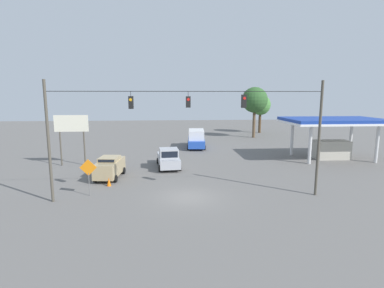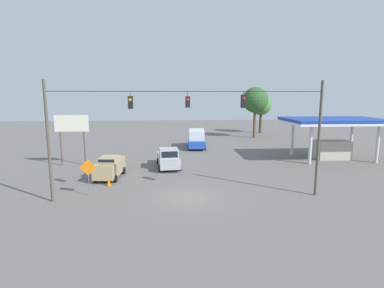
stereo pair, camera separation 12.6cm
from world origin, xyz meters
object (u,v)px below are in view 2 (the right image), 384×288
roadside_billboard (72,128)px  work_zone_sign (88,170)px  traffic_cone_third (118,168)px  traffic_cone_nearest (109,182)px  traffic_cone_second (114,175)px  tree_horizon_left (255,100)px  sedan_tan_parked_shoulder (110,167)px  box_truck_blue_oncoming_deep (197,139)px  gas_station (333,129)px  traffic_cone_fourth (120,164)px  pickup_truck_silver_withflow_mid (169,158)px  overhead_signal_span (188,128)px  tree_horizon_right (261,105)px  traffic_cone_fifth (123,160)px

roadside_billboard → work_zone_sign: bearing=112.8°
traffic_cone_third → traffic_cone_nearest: bearing=90.1°
traffic_cone_second → tree_horizon_left: 33.23m
sedan_tan_parked_shoulder → traffic_cone_second: bearing=147.8°
box_truck_blue_oncoming_deep → traffic_cone_nearest: 20.33m
gas_station → traffic_cone_fourth: bearing=6.3°
pickup_truck_silver_withflow_mid → traffic_cone_nearest: (5.00, 6.23, -0.61)m
traffic_cone_second → work_zone_sign: work_zone_sign is taller
traffic_cone_nearest → overhead_signal_span: bearing=151.7°
box_truck_blue_oncoming_deep → traffic_cone_third: bearing=56.4°
traffic_cone_nearest → tree_horizon_right: 42.16m
pickup_truck_silver_withflow_mid → tree_horizon_left: 27.10m
sedan_tan_parked_shoulder → traffic_cone_nearest: size_ratio=6.27×
overhead_signal_span → pickup_truck_silver_withflow_mid: size_ratio=3.54×
traffic_cone_third → overhead_signal_span: bearing=128.8°
traffic_cone_nearest → roadside_billboard: 10.30m
tree_horizon_right → overhead_signal_span: bearing=66.1°
gas_station → work_zone_sign: (25.54, 11.67, -1.56)m
work_zone_sign → roadside_billboard: bearing=-67.2°
traffic_cone_second → traffic_cone_fourth: same height
traffic_cone_second → traffic_cone_third: size_ratio=1.00×
roadside_billboard → sedan_tan_parked_shoulder: bearing=132.5°
traffic_cone_second → tree_horizon_right: tree_horizon_right is taller
pickup_truck_silver_withflow_mid → traffic_cone_fourth: size_ratio=7.64×
overhead_signal_span → gas_station: (-18.03, -12.76, -1.70)m
roadside_billboard → tree_horizon_right: bearing=-137.2°
traffic_cone_second → traffic_cone_fifth: bearing=-88.1°
traffic_cone_nearest → tree_horizon_left: 35.05m
tree_horizon_right → gas_station: bearing=92.5°
gas_station → roadside_billboard: bearing=2.4°
gas_station → roadside_billboard: (29.92, 1.26, 0.49)m
traffic_cone_second → tree_horizon_right: 40.27m
pickup_truck_silver_withflow_mid → traffic_cone_nearest: pickup_truck_silver_withflow_mid is taller
traffic_cone_second → traffic_cone_third: same height
traffic_cone_third → roadside_billboard: bearing=-32.3°
tree_horizon_right → tree_horizon_left: bearing=65.2°
overhead_signal_span → traffic_cone_second: size_ratio=27.09×
tree_horizon_left → overhead_signal_span: bearing=66.3°
pickup_truck_silver_withflow_mid → tree_horizon_left: (-15.30, -21.64, 5.70)m
traffic_cone_fifth → gas_station: gas_station is taller
roadside_billboard → tree_horizon_right: tree_horizon_right is taller
traffic_cone_nearest → traffic_cone_fourth: (0.17, -6.52, 0.00)m
pickup_truck_silver_withflow_mid → gas_station: (-19.56, -3.02, 2.57)m
sedan_tan_parked_shoulder → pickup_truck_silver_withflow_mid: (-5.39, -3.66, -0.06)m
box_truck_blue_oncoming_deep → roadside_billboard: size_ratio=1.25×
traffic_cone_nearest → work_zone_sign: (0.97, 2.41, 1.62)m
box_truck_blue_oncoming_deep → traffic_cone_fourth: bearing=51.8°
sedan_tan_parked_shoulder → roadside_billboard: size_ratio=0.83×
sedan_tan_parked_shoulder → traffic_cone_fifth: bearing=-92.1°
traffic_cone_third → work_zone_sign: work_zone_sign is taller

